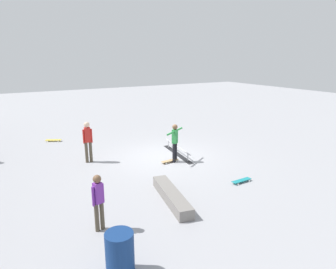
% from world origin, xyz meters
% --- Properties ---
extents(ground_plane, '(60.00, 60.00, 0.00)m').
position_xyz_m(ground_plane, '(0.00, 0.00, 0.00)').
color(ground_plane, '#9E9EA3').
extents(grind_rail, '(2.85, 0.61, 0.39)m').
position_xyz_m(grind_rail, '(0.09, -0.76, 0.17)').
color(grind_rail, black).
rests_on(grind_rail, ground_plane).
extents(skate_ledge, '(2.60, 0.94, 0.33)m').
position_xyz_m(skate_ledge, '(-3.69, 1.80, 0.17)').
color(skate_ledge, gray).
rests_on(skate_ledge, ground_plane).
extents(skater_main, '(0.76, 1.16, 1.64)m').
position_xyz_m(skater_main, '(-0.72, -0.12, 0.95)').
color(skater_main, black).
rests_on(skater_main, ground_plane).
extents(skateboard_main, '(0.31, 0.81, 0.09)m').
position_xyz_m(skateboard_main, '(-0.67, 0.09, 0.07)').
color(skateboard_main, tan).
rests_on(skateboard_main, ground_plane).
extents(bystander_purple_shirt, '(0.22, 0.35, 1.52)m').
position_xyz_m(bystander_purple_shirt, '(-4.13, 4.21, 0.86)').
color(bystander_purple_shirt, brown).
rests_on(bystander_purple_shirt, ground_plane).
extents(bystander_red_shirt, '(0.24, 0.40, 1.75)m').
position_xyz_m(bystander_red_shirt, '(1.08, 3.04, 0.99)').
color(bystander_red_shirt, brown).
rests_on(bystander_red_shirt, ground_plane).
extents(loose_skateboard_teal, '(0.28, 0.81, 0.09)m').
position_xyz_m(loose_skateboard_teal, '(-3.73, -1.08, 0.07)').
color(loose_skateboard_teal, teal).
rests_on(loose_skateboard_teal, ground_plane).
extents(loose_skateboard_yellow, '(0.55, 0.80, 0.09)m').
position_xyz_m(loose_skateboard_yellow, '(5.15, 3.81, 0.07)').
color(loose_skateboard_yellow, yellow).
rests_on(loose_skateboard_yellow, ground_plane).
extents(trash_bin, '(0.59, 0.59, 0.95)m').
position_xyz_m(trash_bin, '(-5.91, 4.33, 0.47)').
color(trash_bin, navy).
rests_on(trash_bin, ground_plane).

